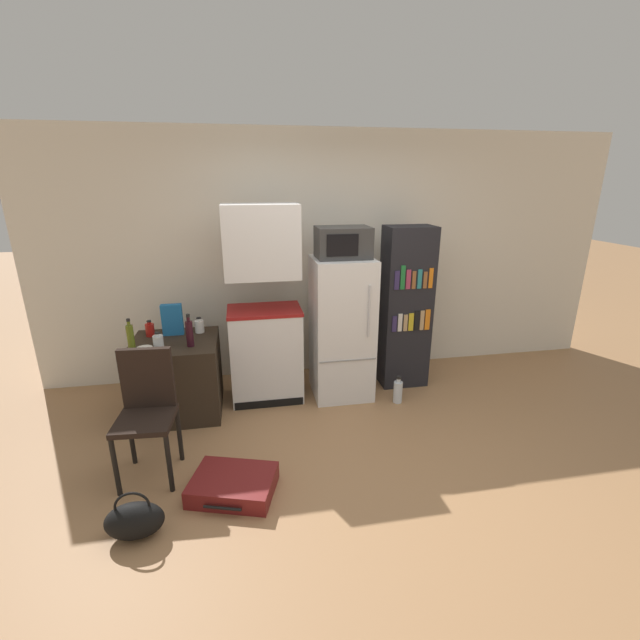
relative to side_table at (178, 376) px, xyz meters
The scene contains 18 objects.
ground_plane 1.96m from the side_table, 39.63° to the right, with size 24.00×24.00×0.00m, color #A3754C.
wall_back 2.09m from the side_table, 24.48° to the left, with size 6.40×0.10×2.65m.
side_table is the anchor object (origin of this frame).
kitchen_hutch 1.01m from the side_table, ahead, with size 0.71×0.48×1.93m.
refrigerator 1.65m from the side_table, ahead, with size 0.58×0.60×1.43m.
microwave 2.02m from the side_table, ahead, with size 0.51×0.36×0.29m.
bookshelf 2.38m from the side_table, ahead, with size 0.49×0.34×1.70m.
bottle_olive_oil 0.60m from the side_table, 157.67° to the right, with size 0.06×0.06×0.28m.
bottle_ketchup_red 0.52m from the side_table, 142.81° to the left, with size 0.08×0.08×0.16m.
bottle_clear_short 0.46m from the side_table, 125.02° to the right, with size 0.09×0.09×0.15m.
bottle_milk_white 0.52m from the side_table, 42.89° to the left, with size 0.09×0.09×0.15m.
bottle_wine_dark 0.54m from the side_table, 43.62° to the right, with size 0.06×0.06×0.30m.
bowl 0.49m from the side_table, 134.01° to the right, with size 0.14×0.14×0.04m.
cereal_box 0.54m from the side_table, 97.29° to the left, with size 0.19×0.07×0.30m.
chair 0.91m from the side_table, 95.80° to the right, with size 0.43×0.43×0.97m.
suitcase_large_flat 1.40m from the side_table, 68.13° to the right, with size 0.68×0.58×0.13m.
handbag 1.58m from the side_table, 93.28° to the right, with size 0.36×0.20×0.33m.
water_bottle_front 2.15m from the side_table, ahead, with size 0.09×0.09×0.28m.
Camera 1 is at (-0.83, -2.63, 2.14)m, focal length 24.00 mm.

